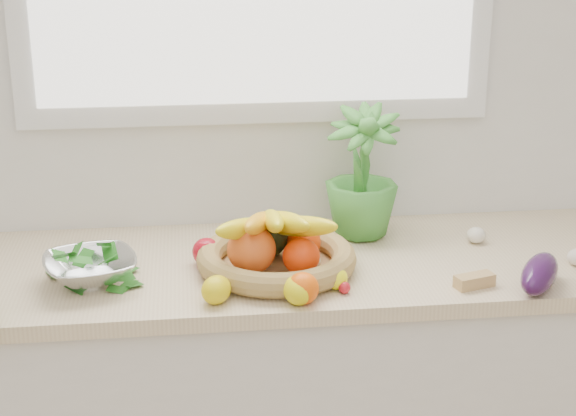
{
  "coord_description": "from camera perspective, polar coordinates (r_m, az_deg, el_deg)",
  "views": [
    {
      "loc": [
        -0.2,
        -0.15,
        1.78
      ],
      "look_at": [
        0.05,
        1.93,
        1.05
      ],
      "focal_mm": 55.0,
      "sensor_mm": 36.0,
      "label": 1
    }
  ],
  "objects": [
    {
      "name": "back_wall",
      "position": [
        2.45,
        -2.08,
        9.06
      ],
      "size": [
        4.5,
        0.02,
        2.7
      ],
      "primitive_type": "cube",
      "color": "white",
      "rests_on": "ground"
    },
    {
      "name": "countertop",
      "position": [
        2.3,
        -1.3,
        -3.89
      ],
      "size": [
        2.24,
        0.62,
        0.04
      ],
      "primitive_type": "cube",
      "color": "beige",
      "rests_on": "counter_cabinet"
    },
    {
      "name": "orange_loose",
      "position": [
        2.04,
        0.96,
        -5.21
      ],
      "size": [
        0.09,
        0.09,
        0.08
      ],
      "primitive_type": "sphere",
      "rotation": [
        0.0,
        0.0,
        0.29
      ],
      "color": "#FF5C08",
      "rests_on": "countertop"
    },
    {
      "name": "lemon_a",
      "position": [
        2.12,
        3.13,
        -4.53
      ],
      "size": [
        0.06,
        0.07,
        0.05
      ],
      "primitive_type": "ellipsoid",
      "rotation": [
        0.0,
        0.0,
        -0.06
      ],
      "color": "#FFFC0D",
      "rests_on": "countertop"
    },
    {
      "name": "lemon_b",
      "position": [
        2.05,
        -4.67,
        -5.29
      ],
      "size": [
        0.1,
        0.1,
        0.07
      ],
      "primitive_type": "ellipsoid",
      "rotation": [
        0.0,
        0.0,
        -0.52
      ],
      "color": "yellow",
      "rests_on": "countertop"
    },
    {
      "name": "lemon_c",
      "position": [
        2.04,
        0.64,
        -5.33
      ],
      "size": [
        0.08,
        0.1,
        0.07
      ],
      "primitive_type": "ellipsoid",
      "rotation": [
        0.0,
        0.0,
        0.2
      ],
      "color": "yellow",
      "rests_on": "countertop"
    },
    {
      "name": "apple",
      "position": [
        2.26,
        -5.3,
        -2.83
      ],
      "size": [
        0.08,
        0.08,
        0.07
      ],
      "primitive_type": "sphere",
      "rotation": [
        0.0,
        0.0,
        -0.11
      ],
      "color": "#AF0E1D",
      "rests_on": "countertop"
    },
    {
      "name": "ginger",
      "position": [
        2.18,
        11.96,
        -4.63
      ],
      "size": [
        0.11,
        0.07,
        0.03
      ],
      "primitive_type": "cube",
      "rotation": [
        0.0,
        0.0,
        0.29
      ],
      "color": "tan",
      "rests_on": "countertop"
    },
    {
      "name": "garlic_a",
      "position": [
        2.23,
        1.47,
        -3.42
      ],
      "size": [
        0.06,
        0.06,
        0.04
      ],
      "primitive_type": "ellipsoid",
      "rotation": [
        0.0,
        0.0,
        -0.21
      ],
      "color": "white",
      "rests_on": "countertop"
    },
    {
      "name": "garlic_b",
      "position": [
        2.45,
        12.07,
        -1.73
      ],
      "size": [
        0.06,
        0.06,
        0.04
      ],
      "primitive_type": "ellipsoid",
      "rotation": [
        0.0,
        0.0,
        -0.24
      ],
      "color": "white",
      "rests_on": "countertop"
    },
    {
      "name": "eggplant",
      "position": [
        2.19,
        15.95,
        -4.1
      ],
      "size": [
        0.18,
        0.21,
        0.08
      ],
      "primitive_type": "ellipsoid",
      "rotation": [
        0.0,
        0.0,
        -0.59
      ],
      "color": "#31103D",
      "rests_on": "countertop"
    },
    {
      "name": "radish",
      "position": [
        2.1,
        3.67,
        -5.16
      ],
      "size": [
        0.04,
        0.04,
        0.03
      ],
      "primitive_type": "sphere",
      "rotation": [
        0.0,
        0.0,
        0.34
      ],
      "color": "red",
      "rests_on": "countertop"
    },
    {
      "name": "potted_herb",
      "position": [
        2.41,
        4.79,
        2.38
      ],
      "size": [
        0.24,
        0.24,
        0.36
      ],
      "primitive_type": "imported",
      "rotation": [
        0.0,
        0.0,
        -0.25
      ],
      "color": "green",
      "rests_on": "countertop"
    },
    {
      "name": "fruit_basket",
      "position": [
        2.21,
        -0.83,
        -2.73
      ],
      "size": [
        0.4,
        0.4,
        0.19
      ],
      "color": "#A6794A",
      "rests_on": "countertop"
    },
    {
      "name": "colander_with_spinach",
      "position": [
        2.18,
        -12.69,
        -3.42
      ],
      "size": [
        0.27,
        0.27,
        0.12
      ],
      "color": "white",
      "rests_on": "countertop"
    }
  ]
}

